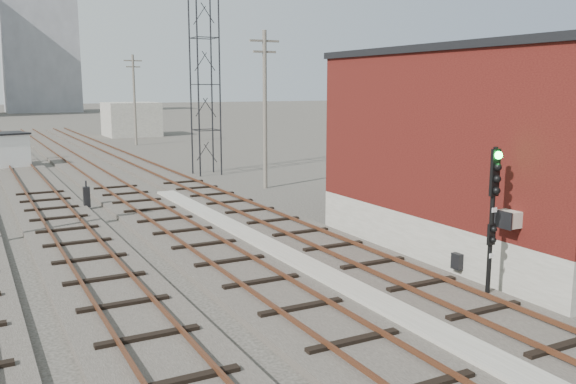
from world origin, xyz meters
TOP-DOWN VIEW (x-y plane):
  - ground at (0.00, 60.00)m, footprint 320.00×320.00m
  - track_right at (2.50, 39.00)m, footprint 3.20×90.00m
  - track_mid_right at (-1.50, 39.00)m, footprint 3.20×90.00m
  - track_mid_left at (-5.50, 39.00)m, footprint 3.20×90.00m
  - platform_curb at (0.50, 14.00)m, footprint 0.90×28.00m
  - brick_building at (7.50, 12.00)m, footprint 6.54×12.20m
  - lattice_tower at (5.50, 35.00)m, footprint 1.60×1.60m
  - utility_pole_right_a at (6.50, 28.00)m, footprint 1.80×0.24m
  - utility_pole_right_b at (6.50, 58.00)m, footprint 1.80×0.24m
  - apartment_right at (8.00, 150.00)m, footprint 16.00×12.00m
  - shed_right at (9.00, 70.00)m, footprint 6.00×6.00m
  - signal_mast at (3.70, 8.02)m, footprint 0.40×0.42m
  - switch_stand at (-3.86, 26.45)m, footprint 0.30×0.30m

SIDE VIEW (x-z plane):
  - ground at x=0.00m, z-range 0.00..0.00m
  - track_right at x=2.50m, z-range -0.09..0.30m
  - track_mid_right at x=-1.50m, z-range -0.09..0.30m
  - track_mid_left at x=-5.50m, z-range -0.09..0.30m
  - platform_curb at x=0.50m, z-range 0.00..0.26m
  - switch_stand at x=-3.86m, z-range -0.04..1.26m
  - shed_right at x=9.00m, z-range 0.00..4.00m
  - signal_mast at x=3.70m, z-range 0.41..4.68m
  - brick_building at x=7.50m, z-range 0.02..7.24m
  - utility_pole_right_a at x=6.50m, z-range 0.30..9.30m
  - utility_pole_right_b at x=6.50m, z-range 0.30..9.30m
  - lattice_tower at x=5.50m, z-range 0.00..15.00m
  - apartment_right at x=8.00m, z-range 0.00..26.00m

